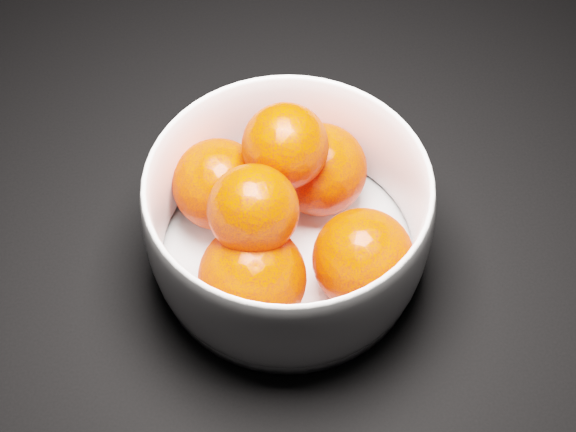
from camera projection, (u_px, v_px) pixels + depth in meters
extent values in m
cube|color=black|center=(194.00, 287.00, 0.60)|extent=(3.00, 3.00, 0.00)
cylinder|color=white|center=(288.00, 254.00, 0.61)|extent=(0.19, 0.19, 0.01)
sphere|color=red|center=(320.00, 170.00, 0.61)|extent=(0.07, 0.07, 0.07)
sphere|color=red|center=(218.00, 184.00, 0.60)|extent=(0.07, 0.07, 0.07)
sphere|color=red|center=(252.00, 278.00, 0.55)|extent=(0.08, 0.08, 0.08)
sphere|color=red|center=(363.00, 259.00, 0.56)|extent=(0.07, 0.07, 0.07)
sphere|color=red|center=(285.00, 146.00, 0.57)|extent=(0.06, 0.06, 0.06)
sphere|color=red|center=(253.00, 210.00, 0.53)|extent=(0.06, 0.06, 0.06)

